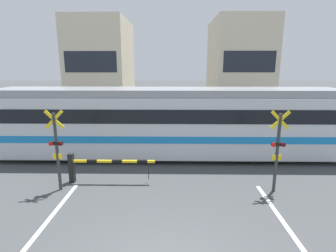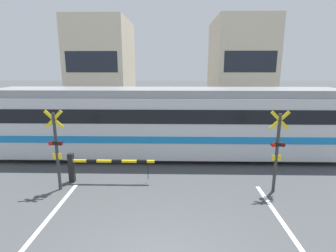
# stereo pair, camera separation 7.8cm
# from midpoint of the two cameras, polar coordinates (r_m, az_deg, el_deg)

# --- Properties ---
(rail_track_near) EXTENTS (50.00, 0.10, 0.08)m
(rail_track_near) POSITION_cam_midpoint_polar(r_m,az_deg,el_deg) (12.76, 0.12, -7.45)
(rail_track_near) COLOR gray
(rail_track_near) RESTS_ON ground_plane
(rail_track_far) EXTENTS (50.00, 0.10, 0.08)m
(rail_track_far) POSITION_cam_midpoint_polar(r_m,az_deg,el_deg) (14.12, 0.23, -5.42)
(rail_track_far) COLOR gray
(rail_track_far) RESTS_ON ground_plane
(commuter_train) EXTENTS (16.77, 2.70, 3.43)m
(commuter_train) POSITION_cam_midpoint_polar(r_m,az_deg,el_deg) (12.96, 0.05, 1.12)
(commuter_train) COLOR silver
(commuter_train) RESTS_ON ground_plane
(crossing_barrier_near) EXTENTS (3.37, 0.20, 1.17)m
(crossing_barrier_near) POSITION_cam_midpoint_polar(r_m,az_deg,el_deg) (10.76, -16.23, -8.11)
(crossing_barrier_near) COLOR black
(crossing_barrier_near) RESTS_ON ground_plane
(crossing_barrier_far) EXTENTS (3.37, 0.20, 1.17)m
(crossing_barrier_far) POSITION_cam_midpoint_polar(r_m,az_deg,el_deg) (16.31, 10.80, -0.68)
(crossing_barrier_far) COLOR black
(crossing_barrier_far) RESTS_ON ground_plane
(crossing_signal_left) EXTENTS (0.68, 0.15, 3.00)m
(crossing_signal_left) POSITION_cam_midpoint_polar(r_m,az_deg,el_deg) (10.22, -22.92, -4.20)
(crossing_signal_left) COLOR #333333
(crossing_signal_left) RESTS_ON ground_plane
(crossing_signal_right) EXTENTS (0.68, 0.15, 3.00)m
(crossing_signal_right) POSITION_cam_midpoint_polar(r_m,az_deg,el_deg) (10.04, 22.87, -4.49)
(crossing_signal_right) COLOR #333333
(crossing_signal_right) RESTS_ON ground_plane
(pedestrian) EXTENTS (0.38, 0.23, 1.76)m
(pedestrian) POSITION_cam_midpoint_polar(r_m,az_deg,el_deg) (18.54, -1.58, 2.14)
(pedestrian) COLOR #33384C
(pedestrian) RESTS_ON ground_plane
(building_left_of_street) EXTENTS (5.30, 7.44, 8.81)m
(building_left_of_street) POSITION_cam_midpoint_polar(r_m,az_deg,el_deg) (27.34, -13.85, 12.37)
(building_left_of_street) COLOR beige
(building_left_of_street) RESTS_ON ground_plane
(building_right_of_street) EXTENTS (5.23, 7.44, 8.83)m
(building_right_of_street) POSITION_cam_midpoint_polar(r_m,az_deg,el_deg) (27.21, 15.33, 12.30)
(building_right_of_street) COLOR beige
(building_right_of_street) RESTS_ON ground_plane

